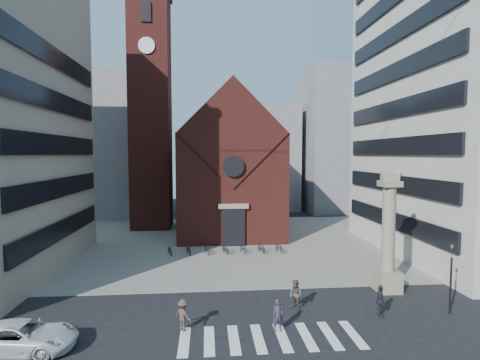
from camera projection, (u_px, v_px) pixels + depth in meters
name	position (u px, v px, depth m)	size (l,w,h in m)	color
ground	(253.00, 314.00, 22.84)	(120.00, 120.00, 0.00)	black
piazza	(232.00, 241.00, 41.71)	(46.00, 30.00, 0.05)	gray
zebra_crossing	(270.00, 338.00, 19.90)	(10.20, 3.20, 0.01)	white
church	(229.00, 168.00, 47.16)	(12.00, 16.65, 18.00)	maroon
campanile	(151.00, 108.00, 48.67)	(5.50, 5.50, 31.20)	maroon
bg_block_left	(99.00, 146.00, 60.04)	(16.00, 14.00, 22.00)	gray
bg_block_mid	(255.00, 158.00, 67.45)	(14.00, 12.00, 18.00)	gray
bg_block_right	(348.00, 141.00, 65.68)	(16.00, 14.00, 24.00)	gray
lion_column	(388.00, 243.00, 26.46)	(1.63, 1.60, 8.68)	gray
traffic_light	(451.00, 277.00, 22.75)	(0.13, 0.16, 4.30)	black
white_car	(22.00, 337.00, 18.52)	(2.43, 5.27, 1.46)	silver
pedestrian_0	(278.00, 315.00, 20.60)	(0.66, 0.43, 1.80)	#2F2939
pedestrian_1	(296.00, 295.00, 23.54)	(0.91, 0.71, 1.87)	#514641
pedestrian_2	(380.00, 301.00, 22.48)	(1.12, 0.46, 1.90)	#26242C
pedestrian_3	(183.00, 315.00, 20.69)	(1.13, 0.65, 1.75)	#45372E
scooter_0	(170.00, 250.00, 36.16)	(0.61, 1.76, 0.93)	black
scooter_1	(189.00, 249.00, 36.31)	(0.48, 1.71, 1.03)	black
scooter_2	(207.00, 249.00, 36.48)	(0.61, 1.76, 0.93)	black
scooter_3	(225.00, 248.00, 36.63)	(0.48, 1.71, 1.03)	black
scooter_4	(243.00, 248.00, 36.79)	(0.61, 1.76, 0.93)	black
scooter_5	(261.00, 247.00, 36.95)	(0.48, 1.71, 1.03)	black
scooter_6	(279.00, 247.00, 37.11)	(0.61, 1.76, 0.93)	black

